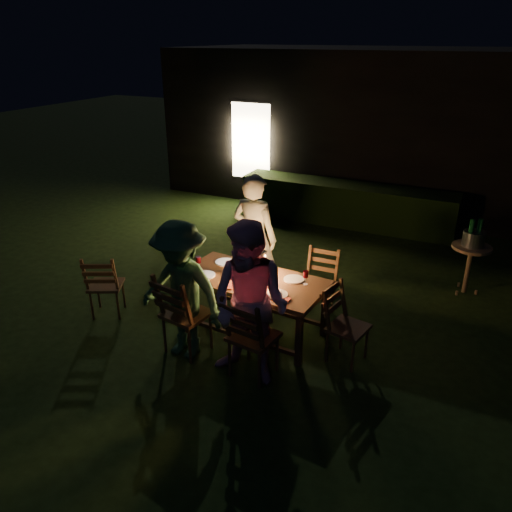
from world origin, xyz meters
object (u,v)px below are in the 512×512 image
at_px(chair_end, 346,338).
at_px(ice_bucket, 474,239).
at_px(person_house_side, 255,238).
at_px(bottle_table, 235,264).
at_px(dining_table, 253,284).
at_px(person_opp_right, 250,305).
at_px(bottle_bucket_b, 478,235).
at_px(chair_near_right, 252,350).
at_px(lantern, 258,266).
at_px(chair_far_right, 318,296).
at_px(chair_far_left, 253,278).
at_px(bottle_bucket_a, 470,236).
at_px(side_table, 471,252).
at_px(chair_spare, 107,295).
at_px(chair_near_left, 186,327).
at_px(person_opp_left, 181,291).

xyz_separation_m(chair_end, ice_bucket, (1.11, 2.38, 0.56)).
bearing_deg(person_house_side, bottle_table, 103.71).
xyz_separation_m(dining_table, person_opp_right, (0.39, -0.85, 0.24)).
bearing_deg(person_opp_right, chair_end, 46.50).
height_order(ice_bucket, bottle_bucket_b, bottle_bucket_b).
xyz_separation_m(chair_near_right, lantern, (-0.34, 0.85, 0.58)).
relative_size(chair_far_right, bottle_table, 3.36).
bearing_deg(chair_far_left, person_opp_right, 113.01).
height_order(person_house_side, ice_bucket, person_house_side).
relative_size(chair_far_right, person_opp_right, 0.52).
height_order(dining_table, chair_far_right, chair_far_right).
distance_m(chair_end, bottle_bucket_a, 2.63).
bearing_deg(side_table, person_house_side, -152.21).
bearing_deg(chair_near_right, side_table, 65.42).
height_order(side_table, ice_bucket, ice_bucket).
bearing_deg(chair_spare, side_table, 6.55).
bearing_deg(lantern, bottle_bucket_a, 44.60).
height_order(chair_near_left, person_opp_left, person_opp_left).
relative_size(chair_far_left, chair_far_right, 1.04).
bearing_deg(chair_end, chair_near_left, -58.27).
relative_size(chair_far_right, person_opp_left, 0.57).
relative_size(chair_spare, bottle_bucket_a, 2.94).
xyz_separation_m(chair_far_right, person_opp_left, (-1.11, -1.51, 0.55)).
distance_m(side_table, bottle_bucket_a, 0.25).
bearing_deg(person_opp_right, person_opp_left, 180.00).
bearing_deg(person_opp_left, bottle_bucket_a, 51.63).
xyz_separation_m(chair_end, bottle_table, (-1.48, 0.11, 0.60)).
distance_m(person_opp_right, bottle_bucket_b, 3.75).
bearing_deg(ice_bucket, dining_table, -135.61).
xyz_separation_m(chair_end, lantern, (-1.17, 0.14, 0.61)).
relative_size(person_opp_right, bottle_bucket_b, 5.66).
relative_size(chair_end, person_opp_right, 0.52).
xyz_separation_m(bottle_table, side_table, (2.58, 2.27, -0.24)).
distance_m(dining_table, chair_far_right, 1.02).
xyz_separation_m(chair_spare, person_opp_left, (1.42, -0.31, 0.55)).
xyz_separation_m(chair_near_left, ice_bucket, (2.84, 3.02, 0.51)).
bearing_deg(chair_far_left, bottle_bucket_a, -153.90).
distance_m(chair_near_right, person_opp_right, 0.59).
bearing_deg(bottle_table, chair_far_right, 39.63).
relative_size(chair_near_right, chair_end, 1.12).
height_order(chair_end, ice_bucket, ice_bucket).
bearing_deg(person_opp_right, chair_spare, 175.04).
distance_m(chair_end, chair_spare, 3.18).
bearing_deg(chair_far_left, chair_spare, 37.41).
bearing_deg(bottle_table, chair_far_left, 100.39).
xyz_separation_m(dining_table, person_house_side, (-0.39, 0.85, 0.23)).
distance_m(chair_near_left, person_opp_right, 1.07).
xyz_separation_m(person_opp_left, bottle_bucket_a, (2.79, 3.03, 0.06)).
xyz_separation_m(chair_far_left, chair_spare, (-1.54, -1.27, -0.01)).
relative_size(chair_near_right, bottle_table, 3.77).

